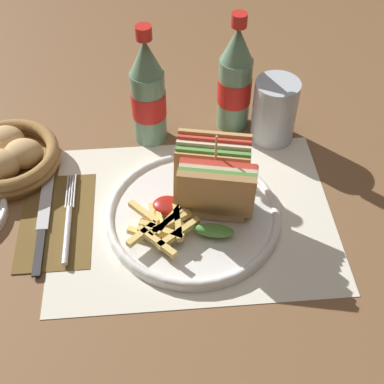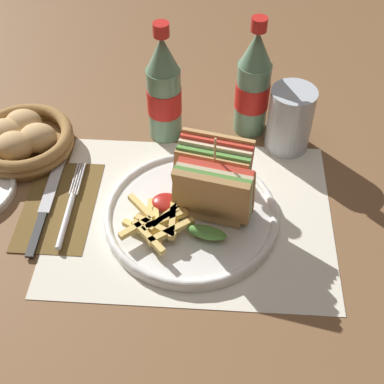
{
  "view_description": "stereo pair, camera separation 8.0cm",
  "coord_description": "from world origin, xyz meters",
  "px_view_note": "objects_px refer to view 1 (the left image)",
  "views": [
    {
      "loc": [
        -0.02,
        -0.53,
        0.62
      ],
      "look_at": [
        0.03,
        0.01,
        0.04
      ],
      "focal_mm": 50.0,
      "sensor_mm": 36.0,
      "label": 1
    },
    {
      "loc": [
        0.06,
        -0.53,
        0.62
      ],
      "look_at": [
        0.03,
        0.01,
        0.04
      ],
      "focal_mm": 50.0,
      "sensor_mm": 36.0,
      "label": 2
    }
  ],
  "objects_px": {
    "knife": "(43,220)",
    "coke_bottle_far": "(235,81)",
    "glass_near": "(274,115)",
    "plate_main": "(193,215)",
    "club_sandwich": "(215,184)",
    "fork": "(68,225)",
    "bread_basket": "(7,157)",
    "coke_bottle_near": "(148,94)"
  },
  "relations": [
    {
      "from": "bread_basket",
      "to": "glass_near",
      "type": "bearing_deg",
      "value": 5.45
    },
    {
      "from": "plate_main",
      "to": "club_sandwich",
      "type": "distance_m",
      "value": 0.07
    },
    {
      "from": "knife",
      "to": "glass_near",
      "type": "relative_size",
      "value": 1.83
    },
    {
      "from": "coke_bottle_far",
      "to": "knife",
      "type": "bearing_deg",
      "value": -146.39
    },
    {
      "from": "knife",
      "to": "coke_bottle_far",
      "type": "xyz_separation_m",
      "value": [
        0.32,
        0.21,
        0.09
      ]
    },
    {
      "from": "knife",
      "to": "glass_near",
      "type": "bearing_deg",
      "value": 23.31
    },
    {
      "from": "coke_bottle_far",
      "to": "bread_basket",
      "type": "xyz_separation_m",
      "value": [
        -0.38,
        -0.09,
        -0.07
      ]
    },
    {
      "from": "bread_basket",
      "to": "club_sandwich",
      "type": "bearing_deg",
      "value": -21.95
    },
    {
      "from": "plate_main",
      "to": "knife",
      "type": "relative_size",
      "value": 1.26
    },
    {
      "from": "plate_main",
      "to": "fork",
      "type": "xyz_separation_m",
      "value": [
        -0.19,
        -0.0,
        -0.0
      ]
    },
    {
      "from": "coke_bottle_near",
      "to": "glass_near",
      "type": "relative_size",
      "value": 1.89
    },
    {
      "from": "knife",
      "to": "bread_basket",
      "type": "bearing_deg",
      "value": 117.69
    },
    {
      "from": "plate_main",
      "to": "coke_bottle_near",
      "type": "height_order",
      "value": "coke_bottle_near"
    },
    {
      "from": "coke_bottle_far",
      "to": "bread_basket",
      "type": "distance_m",
      "value": 0.4
    },
    {
      "from": "knife",
      "to": "coke_bottle_far",
      "type": "bearing_deg",
      "value": 33.09
    },
    {
      "from": "plate_main",
      "to": "club_sandwich",
      "type": "xyz_separation_m",
      "value": [
        0.03,
        0.01,
        0.06
      ]
    },
    {
      "from": "plate_main",
      "to": "coke_bottle_near",
      "type": "bearing_deg",
      "value": 106.38
    },
    {
      "from": "coke_bottle_near",
      "to": "bread_basket",
      "type": "xyz_separation_m",
      "value": [
        -0.24,
        -0.06,
        -0.07
      ]
    },
    {
      "from": "plate_main",
      "to": "bread_basket",
      "type": "height_order",
      "value": "bread_basket"
    },
    {
      "from": "knife",
      "to": "bread_basket",
      "type": "distance_m",
      "value": 0.14
    },
    {
      "from": "plate_main",
      "to": "fork",
      "type": "bearing_deg",
      "value": -179.14
    },
    {
      "from": "knife",
      "to": "coke_bottle_far",
      "type": "height_order",
      "value": "coke_bottle_far"
    },
    {
      "from": "coke_bottle_near",
      "to": "bread_basket",
      "type": "relative_size",
      "value": 1.29
    },
    {
      "from": "coke_bottle_far",
      "to": "glass_near",
      "type": "relative_size",
      "value": 1.89
    },
    {
      "from": "fork",
      "to": "knife",
      "type": "xyz_separation_m",
      "value": [
        -0.04,
        0.01,
        -0.0
      ]
    },
    {
      "from": "fork",
      "to": "coke_bottle_far",
      "type": "bearing_deg",
      "value": 38.48
    },
    {
      "from": "glass_near",
      "to": "bread_basket",
      "type": "bearing_deg",
      "value": -174.55
    },
    {
      "from": "plate_main",
      "to": "bread_basket",
      "type": "bearing_deg",
      "value": 155.0
    },
    {
      "from": "plate_main",
      "to": "fork",
      "type": "distance_m",
      "value": 0.19
    },
    {
      "from": "coke_bottle_near",
      "to": "bread_basket",
      "type": "bearing_deg",
      "value": -165.71
    },
    {
      "from": "club_sandwich",
      "to": "glass_near",
      "type": "distance_m",
      "value": 0.21
    },
    {
      "from": "plate_main",
      "to": "club_sandwich",
      "type": "bearing_deg",
      "value": 10.57
    },
    {
      "from": "club_sandwich",
      "to": "bread_basket",
      "type": "xyz_separation_m",
      "value": [
        -0.33,
        0.13,
        -0.04
      ]
    },
    {
      "from": "coke_bottle_far",
      "to": "glass_near",
      "type": "bearing_deg",
      "value": -33.64
    },
    {
      "from": "plate_main",
      "to": "coke_bottle_near",
      "type": "distance_m",
      "value": 0.22
    },
    {
      "from": "coke_bottle_near",
      "to": "plate_main",
      "type": "bearing_deg",
      "value": -73.62
    },
    {
      "from": "knife",
      "to": "coke_bottle_near",
      "type": "distance_m",
      "value": 0.26
    },
    {
      "from": "knife",
      "to": "coke_bottle_far",
      "type": "distance_m",
      "value": 0.39
    },
    {
      "from": "fork",
      "to": "bread_basket",
      "type": "distance_m",
      "value": 0.18
    },
    {
      "from": "glass_near",
      "to": "bread_basket",
      "type": "relative_size",
      "value": 0.68
    },
    {
      "from": "plate_main",
      "to": "fork",
      "type": "height_order",
      "value": "plate_main"
    },
    {
      "from": "fork",
      "to": "bread_basket",
      "type": "height_order",
      "value": "bread_basket"
    }
  ]
}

